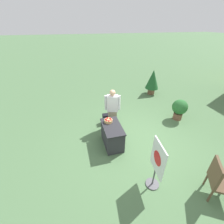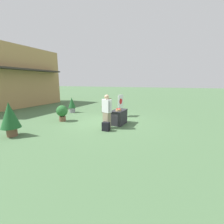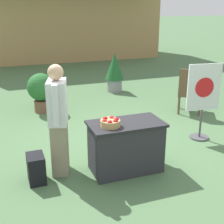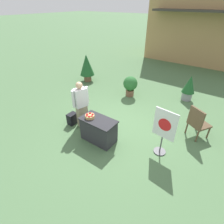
% 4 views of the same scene
% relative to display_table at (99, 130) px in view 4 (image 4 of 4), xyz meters
% --- Properties ---
extents(ground_plane, '(120.00, 120.00, 0.00)m').
position_rel_display_table_xyz_m(ground_plane, '(0.15, 0.84, -0.40)').
color(ground_plane, '#4C7047').
extents(storefront_building, '(9.04, 4.91, 5.37)m').
position_rel_display_table_xyz_m(storefront_building, '(1.22, 11.66, 2.29)').
color(storefront_building, tan).
rests_on(storefront_building, ground_plane).
extents(display_table, '(1.13, 0.62, 0.79)m').
position_rel_display_table_xyz_m(display_table, '(0.00, 0.00, 0.00)').
color(display_table, '#2D2D33').
rests_on(display_table, ground_plane).
extents(apple_basket, '(0.29, 0.29, 0.13)m').
position_rel_display_table_xyz_m(apple_basket, '(-0.27, -0.07, 0.45)').
color(apple_basket, tan).
rests_on(apple_basket, display_table).
extents(person_visitor, '(0.36, 0.59, 1.68)m').
position_rel_display_table_xyz_m(person_visitor, '(-0.96, 0.27, 0.46)').
color(person_visitor, gray).
rests_on(person_visitor, ground_plane).
extents(backpack, '(0.24, 0.34, 0.42)m').
position_rel_display_table_xyz_m(backpack, '(-1.35, 0.12, -0.19)').
color(backpack, black).
rests_on(backpack, ground_plane).
extents(poster_board, '(0.66, 0.36, 1.45)m').
position_rel_display_table_xyz_m(poster_board, '(1.82, 0.63, 0.42)').
color(poster_board, '#4C4C51').
rests_on(poster_board, ground_plane).
extents(patio_chair, '(0.76, 0.76, 1.09)m').
position_rel_display_table_xyz_m(patio_chair, '(2.44, 1.96, 0.19)').
color(patio_chair, brown).
rests_on(patio_chair, ground_plane).
extents(potted_plant_far_left, '(0.78, 0.78, 1.46)m').
position_rel_display_table_xyz_m(potted_plant_far_left, '(-3.65, 3.46, 0.46)').
color(potted_plant_far_left, brown).
rests_on(potted_plant_far_left, ground_plane).
extents(potted_plant_near_left, '(0.55, 0.55, 1.14)m').
position_rel_display_table_xyz_m(potted_plant_near_left, '(1.49, 4.45, 0.22)').
color(potted_plant_near_left, gray).
rests_on(potted_plant_near_left, ground_plane).
extents(potted_plant_near_right, '(0.65, 0.65, 0.94)m').
position_rel_display_table_xyz_m(potted_plant_near_right, '(-0.81, 3.28, 0.16)').
color(potted_plant_near_right, brown).
rests_on(potted_plant_near_right, ground_plane).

